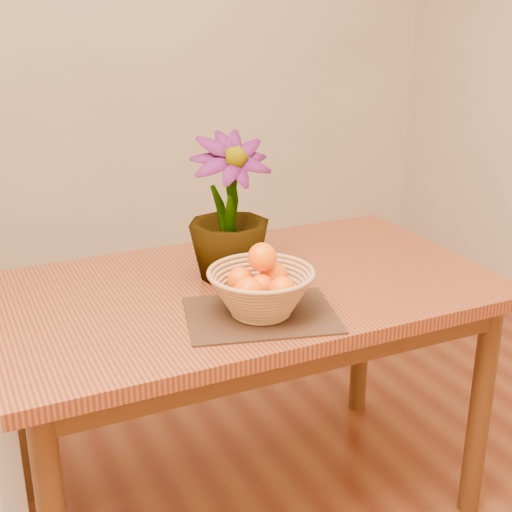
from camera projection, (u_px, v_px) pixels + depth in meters
name	position (u px, v px, depth m)	size (l,w,h in m)	color
wall_back	(78.00, 28.00, 3.44)	(4.00, 0.02, 2.70)	beige
table	(245.00, 312.00, 2.03)	(1.40, 0.80, 0.75)	brown
placemat	(261.00, 315.00, 1.80)	(0.37, 0.28, 0.01)	#3B2015
wicker_basket	(261.00, 294.00, 1.78)	(0.27, 0.27, 0.11)	#AB7D47
orange_pile	(261.00, 279.00, 1.77)	(0.18, 0.17, 0.13)	#FD6704
potted_plant	(229.00, 209.00, 1.97)	(0.23, 0.23, 0.41)	#154513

